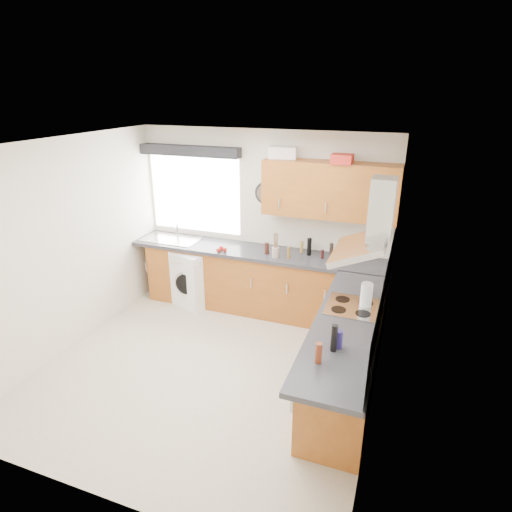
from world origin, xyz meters
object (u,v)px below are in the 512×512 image
at_px(oven, 349,348).
at_px(extractor_hood, 371,228).
at_px(washing_machine, 195,277).
at_px(upper_cabinets, 330,190).

height_order(oven, extractor_hood, extractor_hood).
relative_size(extractor_hood, washing_machine, 0.94).
relative_size(oven, upper_cabinets, 0.50).
bearing_deg(upper_cabinets, extractor_hood, -63.87).
bearing_deg(oven, washing_machine, 155.45).
bearing_deg(upper_cabinets, washing_machine, -173.09).
bearing_deg(upper_cabinets, oven, -67.46).
distance_m(oven, extractor_hood, 1.35).
xyz_separation_m(oven, washing_machine, (-2.41, 1.10, -0.01)).
distance_m(extractor_hood, washing_machine, 3.06).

